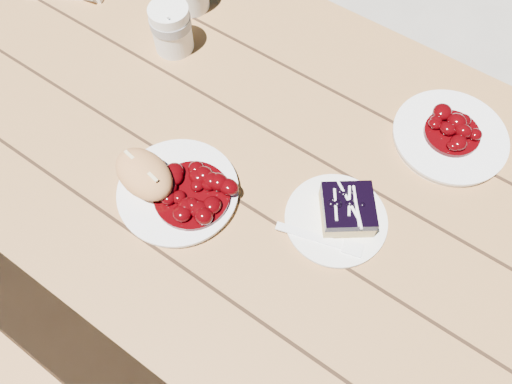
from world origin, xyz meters
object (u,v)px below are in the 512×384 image
Objects in this scene: dessert_plate at (336,220)px; bread_roll at (144,174)px; picnic_table at (175,153)px; coffee_cup at (172,28)px; main_plate at (178,192)px; blueberry_cake at (347,209)px; second_plate at (449,137)px.

bread_roll is at bearing -156.66° from dessert_plate.
coffee_cup reaches higher than picnic_table.
bread_roll is at bearing -160.02° from main_plate.
picnic_table is 19.10× the size of coffee_cup.
main_plate is 1.74× the size of blueberry_cake.
coffee_cup is (-0.24, 0.28, 0.04)m from main_plate.
main_plate is 1.22× the size of dessert_plate.
second_plate reaches higher than dessert_plate.
bread_roll is 0.35m from dessert_plate.
bread_roll is at bearing -58.60° from coffee_cup.
dessert_plate is at bearing -160.35° from blueberry_cake.
main_plate is 0.37m from coffee_cup.
bread_roll is 0.36m from blueberry_cake.
main_plate is 1.00× the size of second_plate.
dessert_plate is (0.32, 0.14, -0.04)m from bread_roll.
coffee_cup is at bearing 130.34° from main_plate.
coffee_cup is (-0.51, 0.15, 0.02)m from blueberry_cake.
second_plate is (0.09, 0.28, 0.00)m from dessert_plate.
main_plate is 0.31m from blueberry_cake.
second_plate is at bearing 36.10° from blueberry_cake.
coffee_cup reaches higher than blueberry_cake.
bread_roll is 1.00× the size of blueberry_cake.
picnic_table is at bearing -152.29° from second_plate.
picnic_table is 0.59m from second_plate.
blueberry_cake is 0.57× the size of second_plate.
main_plate is at bearing -42.16° from picnic_table.
picnic_table is at bearing 178.01° from dessert_plate.
dessert_plate is (0.27, 0.12, -0.00)m from main_plate.
dessert_plate is at bearing 23.34° from bread_roll.
bread_roll is 0.57× the size of second_plate.
second_plate is at bearing 27.71° from picnic_table.
bread_roll reaches higher than dessert_plate.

